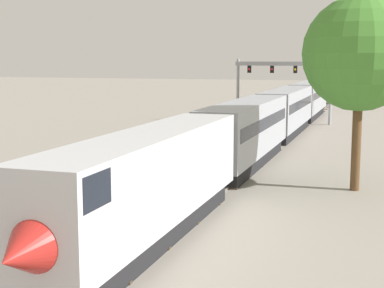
% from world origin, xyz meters
% --- Properties ---
extents(ground_plane, '(400.00, 400.00, 0.00)m').
position_xyz_m(ground_plane, '(0.00, 0.00, 0.00)').
color(ground_plane, gray).
extents(track_main, '(2.60, 200.00, 0.16)m').
position_xyz_m(track_main, '(2.00, 60.00, 0.07)').
color(track_main, slate).
rests_on(track_main, ground).
extents(track_near, '(2.60, 160.00, 0.16)m').
position_xyz_m(track_near, '(-3.50, 40.00, 0.07)').
color(track_near, slate).
rests_on(track_near, ground).
extents(passenger_train, '(3.04, 76.55, 4.80)m').
position_xyz_m(passenger_train, '(2.00, 31.75, 2.60)').
color(passenger_train, silver).
rests_on(passenger_train, ground).
extents(signal_gantry, '(12.10, 0.49, 7.96)m').
position_xyz_m(signal_gantry, '(-0.25, 52.14, 5.83)').
color(signal_gantry, '#999BA0').
rests_on(signal_gantry, ground).
extents(trackside_tree_left, '(6.85, 6.85, 11.68)m').
position_xyz_m(trackside_tree_left, '(10.12, 16.07, 8.23)').
color(trackside_tree_left, brown).
rests_on(trackside_tree_left, ground).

